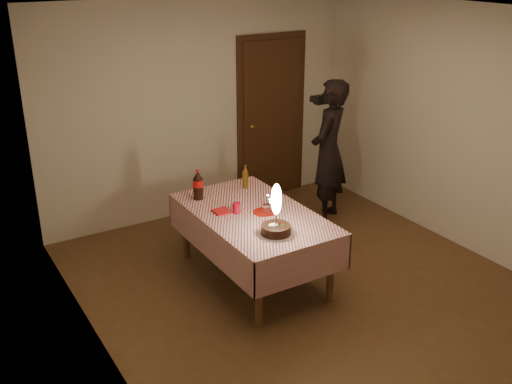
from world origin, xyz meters
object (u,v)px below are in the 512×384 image
Objects in this scene: red_plate at (264,212)px; amber_bottle_right at (245,177)px; photographer at (328,151)px; red_cup at (237,208)px; clear_cup at (267,209)px; dining_table at (253,222)px; cola_bottle at (198,185)px; birthday_cake at (276,222)px.

red_plate is 0.86× the size of amber_bottle_right.
photographer reaches higher than amber_bottle_right.
photographer is (1.64, 0.70, 0.09)m from red_cup.
red_cup is 1.79m from photographer.
clear_cup is at bearing -148.67° from photographer.
red_cup is 0.06× the size of photographer.
dining_table is at bearing -113.63° from amber_bottle_right.
photographer is (1.81, 0.19, -0.01)m from cola_bottle.
birthday_cake reaches higher than cola_bottle.
photographer reaches higher than cola_bottle.
dining_table is 1.71m from photographer.
red_plate is at bearing -30.49° from red_cup.
cola_bottle reaches higher than red_cup.
birthday_cake is at bearing -106.71° from amber_bottle_right.
photographer is (1.50, 0.78, 0.24)m from dining_table.
cola_bottle reaches higher than red_plate.
photographer reaches higher than birthday_cake.
amber_bottle_right is at bearing -171.65° from photographer.
red_cup is (-0.23, 0.14, 0.05)m from red_plate.
red_plate is at bearing -104.48° from amber_bottle_right.
red_plate is 0.05m from clear_cup.
cola_bottle is (-0.30, 0.58, 0.25)m from dining_table.
dining_table is 7.82× the size of red_plate.
red_plate is (0.09, -0.05, 0.10)m from dining_table.
photographer is (1.58, 1.29, 0.02)m from birthday_cake.
red_plate is at bearing -58.32° from cola_bottle.
photographer is at bearing 30.48° from red_plate.
birthday_cake is 1.89× the size of amber_bottle_right.
clear_cup reaches higher than dining_table.
clear_cup is (0.17, 0.43, -0.08)m from birthday_cake.
birthday_cake is 2.19× the size of red_plate.
clear_cup is 0.35× the size of amber_bottle_right.
red_plate is at bearing 116.97° from clear_cup.
birthday_cake reaches higher than red_plate.
clear_cup is at bearing 68.02° from birthday_cake.
clear_cup is (0.24, -0.16, -0.01)m from red_cup.
red_plate is at bearing 70.20° from birthday_cake.
birthday_cake reaches higher than clear_cup.
birthday_cake is (-0.07, -0.51, 0.22)m from dining_table.
cola_bottle is (-0.39, 0.64, 0.15)m from red_plate.
cola_bottle reaches higher than amber_bottle_right.
birthday_cake is 1.12m from cola_bottle.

